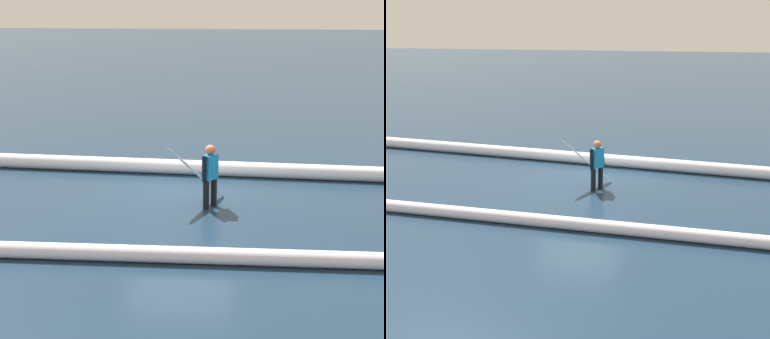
# 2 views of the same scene
# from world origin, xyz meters

# --- Properties ---
(ground_plane) EXTENTS (188.66, 188.66, 0.00)m
(ground_plane) POSITION_xyz_m (0.00, 0.00, 0.00)
(ground_plane) COLOR #1A3047
(surfer) EXTENTS (0.35, 0.56, 1.42)m
(surfer) POSITION_xyz_m (-0.72, 0.71, 0.79)
(surfer) COLOR black
(surfer) RESTS_ON ground_plane
(surfboard) EXTENTS (1.36, 1.26, 1.48)m
(surfboard) POSITION_xyz_m (-0.39, 0.50, 0.73)
(surfboard) COLOR white
(surfboard) RESTS_ON ground_plane
(wave_crest_foreground) EXTENTS (18.74, 0.79, 0.39)m
(wave_crest_foreground) POSITION_xyz_m (2.28, -1.85, 0.19)
(wave_crest_foreground) COLOR white
(wave_crest_foreground) RESTS_ON ground_plane
(wave_crest_midground) EXTENTS (22.54, 1.28, 0.30)m
(wave_crest_midground) POSITION_xyz_m (-1.55, 3.57, 0.15)
(wave_crest_midground) COLOR white
(wave_crest_midground) RESTS_ON ground_plane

